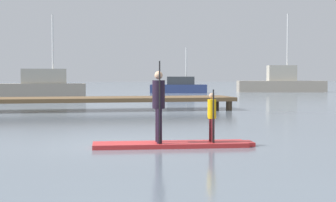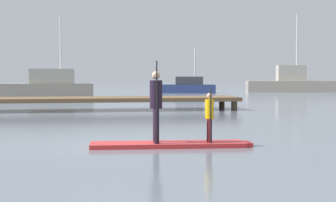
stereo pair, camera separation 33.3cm
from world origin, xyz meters
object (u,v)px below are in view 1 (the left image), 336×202
(paddleboard_near, at_px, (173,145))
(paddler_adult, at_px, (159,102))
(fishing_boat_green_midground, at_px, (179,87))
(motor_boat_small_navy, at_px, (281,83))
(trawler_grey_distant, at_px, (37,88))
(paddler_child_solo, at_px, (212,114))

(paddleboard_near, bearing_deg, paddler_adult, 176.71)
(fishing_boat_green_midground, xyz_separation_m, motor_boat_small_navy, (10.27, 0.94, 0.27))
(paddleboard_near, xyz_separation_m, fishing_boat_green_midground, (8.10, 35.78, 0.53))
(paddler_adult, bearing_deg, trawler_grey_distant, 98.13)
(paddler_child_solo, distance_m, trawler_grey_distant, 26.75)
(paddler_adult, relative_size, fishing_boat_green_midground, 0.34)
(motor_boat_small_navy, xyz_separation_m, trawler_grey_distant, (-22.44, -10.52, -0.08))
(paddleboard_near, height_order, motor_boat_small_navy, motor_boat_small_navy)
(paddler_child_solo, height_order, motor_boat_small_navy, motor_boat_small_navy)
(motor_boat_small_navy, relative_size, trawler_grey_distant, 1.26)
(fishing_boat_green_midground, relative_size, motor_boat_small_navy, 0.62)
(trawler_grey_distant, bearing_deg, fishing_boat_green_midground, 38.19)
(paddleboard_near, height_order, trawler_grey_distant, trawler_grey_distant)
(paddler_child_solo, height_order, fishing_boat_green_midground, fishing_boat_green_midground)
(paddleboard_near, height_order, paddler_adult, paddler_adult)
(fishing_boat_green_midground, relative_size, trawler_grey_distant, 0.78)
(fishing_boat_green_midground, xyz_separation_m, trawler_grey_distant, (-12.17, -9.58, 0.18))
(paddler_adult, height_order, paddler_child_solo, paddler_adult)
(paddleboard_near, distance_m, fishing_boat_green_midground, 36.69)
(paddleboard_near, xyz_separation_m, paddler_adult, (-0.33, 0.02, 0.97))
(paddler_child_solo, xyz_separation_m, trawler_grey_distant, (-4.95, 26.28, 0.04))
(fishing_boat_green_midground, height_order, motor_boat_small_navy, motor_boat_small_navy)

